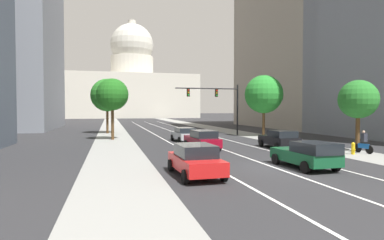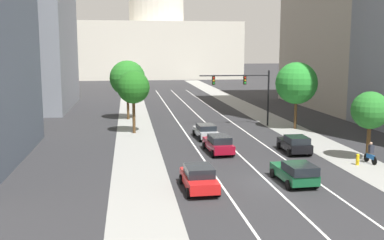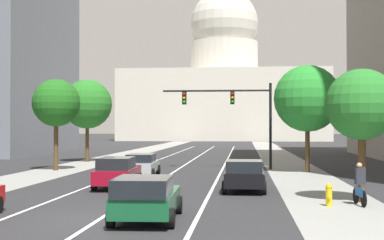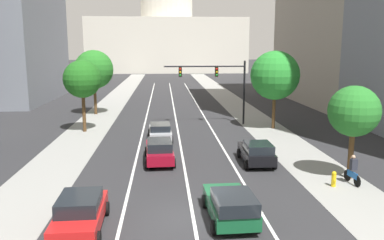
% 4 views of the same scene
% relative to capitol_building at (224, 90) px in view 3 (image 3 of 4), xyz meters
% --- Properties ---
extents(ground_plane, '(400.00, 400.00, 0.00)m').
position_rel_capitol_building_xyz_m(ground_plane, '(0.00, -76.51, -12.59)').
color(ground_plane, '#2B2B2D').
extents(sidewalk_left, '(4.03, 130.00, 0.01)m').
position_rel_capitol_building_xyz_m(sidewalk_left, '(-8.60, -81.51, -12.59)').
color(sidewalk_left, gray).
rests_on(sidewalk_left, ground).
extents(sidewalk_right, '(4.03, 130.00, 0.01)m').
position_rel_capitol_building_xyz_m(sidewalk_right, '(8.60, -81.51, -12.59)').
color(sidewalk_right, gray).
rests_on(sidewalk_right, ground).
extents(lane_stripe_left, '(0.16, 90.00, 0.01)m').
position_rel_capitol_building_xyz_m(lane_stripe_left, '(-3.29, -91.51, -12.58)').
color(lane_stripe_left, white).
rests_on(lane_stripe_left, ground).
extents(lane_stripe_center, '(0.16, 90.00, 0.01)m').
position_rel_capitol_building_xyz_m(lane_stripe_center, '(0.00, -91.51, -12.58)').
color(lane_stripe_center, white).
rests_on(lane_stripe_center, ground).
extents(lane_stripe_right, '(0.16, 90.00, 0.01)m').
position_rel_capitol_building_xyz_m(lane_stripe_right, '(3.29, -91.51, -12.58)').
color(lane_stripe_right, white).
rests_on(lane_stripe_right, ground).
extents(capitol_building, '(48.99, 28.53, 38.84)m').
position_rel_capitol_building_xyz_m(capitol_building, '(0.00, 0.00, 0.00)').
color(capitol_building, beige).
rests_on(capitol_building, ground).
extents(car_black, '(2.13, 4.25, 1.55)m').
position_rel_capitol_building_xyz_m(car_black, '(4.93, -108.18, -11.79)').
color(car_black, black).
rests_on(car_black, ground).
extents(car_green, '(2.24, 4.37, 1.54)m').
position_rel_capitol_building_xyz_m(car_green, '(1.66, -117.05, -11.78)').
color(car_green, '#14512D').
rests_on(car_green, ground).
extents(car_crimson, '(2.17, 4.86, 1.60)m').
position_rel_capitol_building_xyz_m(car_crimson, '(-1.64, -107.29, -11.77)').
color(car_crimson, maroon).
rests_on(car_crimson, ground).
extents(car_silver, '(2.15, 4.57, 1.45)m').
position_rel_capitol_building_xyz_m(car_silver, '(-1.64, -100.71, -11.82)').
color(car_silver, '#B2B5BA').
rests_on(car_silver, ground).
extents(traffic_signal_mast, '(8.23, 0.39, 6.48)m').
position_rel_capitol_building_xyz_m(traffic_signal_mast, '(4.26, -94.08, -7.95)').
color(traffic_signal_mast, black).
rests_on(traffic_signal_mast, ground).
extents(fire_hydrant, '(0.26, 0.35, 0.91)m').
position_rel_capitol_building_xyz_m(fire_hydrant, '(8.26, -112.93, -12.13)').
color(fire_hydrant, yellow).
rests_on(fire_hydrant, ground).
extents(cyclist, '(0.39, 1.70, 1.72)m').
position_rel_capitol_building_xyz_m(cyclist, '(9.53, -112.56, -11.74)').
color(cyclist, black).
rests_on(cyclist, ground).
extents(street_tree_near_left, '(4.48, 4.48, 7.50)m').
position_rel_capitol_building_xyz_m(street_tree_near_left, '(-9.33, -86.86, -7.35)').
color(street_tree_near_left, '#51381E').
rests_on(street_tree_near_left, ground).
extents(street_tree_mid_left, '(3.47, 3.47, 6.67)m').
position_rel_capitol_building_xyz_m(street_tree_mid_left, '(-8.74, -96.71, -7.69)').
color(street_tree_mid_left, '#51381E').
rests_on(street_tree_mid_left, ground).
extents(street_tree_mid_right, '(3.01, 3.01, 5.62)m').
position_rel_capitol_building_xyz_m(street_tree_mid_right, '(9.83, -111.57, -8.51)').
color(street_tree_mid_right, '#51381E').
rests_on(street_tree_mid_right, ground).
extents(street_tree_near_right, '(4.67, 4.67, 7.50)m').
position_rel_capitol_building_xyz_m(street_tree_near_right, '(9.32, -96.53, -7.44)').
color(street_tree_near_right, '#51381E').
rests_on(street_tree_near_right, ground).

